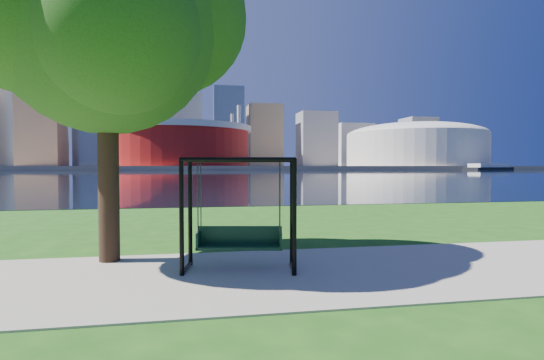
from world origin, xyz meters
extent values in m
plane|color=#1E5114|center=(0.00, 0.00, 0.00)|extent=(900.00, 900.00, 0.00)
cube|color=#9E937F|center=(0.00, -0.50, 0.01)|extent=(120.00, 4.00, 0.03)
cube|color=black|center=(0.00, 102.00, 0.01)|extent=(900.00, 180.00, 0.02)
cube|color=#937F60|center=(0.00, 306.00, 1.00)|extent=(900.00, 228.00, 2.00)
cylinder|color=maroon|center=(-10.00, 235.00, 13.00)|extent=(80.00, 80.00, 22.00)
cylinder|color=silver|center=(-10.00, 235.00, 22.50)|extent=(83.00, 83.00, 3.00)
cylinder|color=silver|center=(22.91, 254.00, 18.00)|extent=(2.00, 2.00, 32.00)
cylinder|color=silver|center=(-42.91, 254.00, 18.00)|extent=(2.00, 2.00, 32.00)
cylinder|color=silver|center=(-42.91, 216.00, 18.00)|extent=(2.00, 2.00, 32.00)
cylinder|color=silver|center=(22.91, 216.00, 18.00)|extent=(2.00, 2.00, 32.00)
cylinder|color=beige|center=(135.00, 235.00, 12.00)|extent=(84.00, 84.00, 20.00)
ellipsoid|color=beige|center=(135.00, 235.00, 21.00)|extent=(84.00, 84.00, 15.12)
cube|color=#998466|center=(-100.00, 300.00, 46.00)|extent=(26.00, 26.00, 88.00)
cube|color=slate|center=(-70.00, 325.00, 49.50)|extent=(30.00, 24.00, 95.00)
cube|color=gray|center=(-40.00, 305.00, 38.00)|extent=(24.00, 24.00, 72.00)
cube|color=silver|center=(-10.00, 335.00, 42.00)|extent=(32.00, 28.00, 80.00)
cube|color=slate|center=(25.00, 310.00, 31.00)|extent=(22.00, 22.00, 58.00)
cube|color=#998466|center=(55.00, 325.00, 26.00)|extent=(26.00, 26.00, 48.00)
cube|color=gray|center=(95.00, 315.00, 23.00)|extent=(28.00, 24.00, 42.00)
cube|color=silver|center=(135.00, 340.00, 20.00)|extent=(30.00, 26.00, 36.00)
cube|color=gray|center=(185.00, 320.00, 22.00)|extent=(24.00, 24.00, 40.00)
cube|color=#998466|center=(225.00, 335.00, 18.00)|extent=(26.00, 26.00, 32.00)
sphere|color=#998466|center=(-100.00, 300.00, 93.50)|extent=(10.00, 10.00, 10.00)
cylinder|color=black|center=(-1.49, -0.36, 1.01)|extent=(0.09, 0.09, 2.03)
cylinder|color=black|center=(0.42, -0.71, 1.01)|extent=(0.09, 0.09, 2.03)
cylinder|color=black|center=(-1.34, 0.42, 1.01)|extent=(0.09, 0.09, 2.03)
cylinder|color=black|center=(0.56, 0.07, 1.01)|extent=(0.09, 0.09, 2.03)
cylinder|color=black|center=(-0.53, -0.54, 2.03)|extent=(1.92, 0.43, 0.08)
cylinder|color=black|center=(-0.39, 0.24, 2.03)|extent=(1.92, 0.43, 0.08)
cylinder|color=black|center=(-1.42, 0.03, 2.03)|extent=(0.22, 0.79, 0.08)
cylinder|color=black|center=(-1.42, 0.03, 0.07)|extent=(0.20, 0.79, 0.06)
cylinder|color=black|center=(0.49, -0.32, 2.03)|extent=(0.22, 0.79, 0.08)
cylinder|color=black|center=(0.49, -0.32, 0.07)|extent=(0.20, 0.79, 0.06)
cube|color=black|center=(-0.46, -0.15, 0.44)|extent=(1.59, 0.67, 0.05)
cube|color=black|center=(-0.43, 0.02, 0.63)|extent=(1.52, 0.32, 0.33)
cube|color=black|center=(-1.20, -0.02, 0.56)|extent=(0.11, 0.40, 0.30)
cube|color=black|center=(0.27, -0.28, 0.56)|extent=(0.11, 0.40, 0.30)
cylinder|color=#2C2C31|center=(-1.21, -0.18, 1.34)|extent=(0.02, 0.02, 1.28)
cylinder|color=#2C2C31|center=(0.22, -0.44, 1.34)|extent=(0.02, 0.02, 1.28)
cylinder|color=#2C2C31|center=(-1.15, 0.14, 1.34)|extent=(0.02, 0.02, 1.28)
cylinder|color=#2C2C31|center=(0.28, -0.12, 1.34)|extent=(0.02, 0.02, 1.28)
cylinder|color=black|center=(-2.93, 1.05, 2.00)|extent=(0.40, 0.40, 3.99)
sphere|color=#244B16|center=(-2.93, 1.05, 4.72)|extent=(4.35, 4.35, 4.35)
sphere|color=#244B16|center=(-1.75, 1.59, 5.08)|extent=(3.27, 3.27, 3.27)
sphere|color=#244B16|center=(-4.02, 0.69, 4.90)|extent=(3.45, 3.45, 3.45)
sphere|color=#244B16|center=(-2.57, 0.05, 4.26)|extent=(2.90, 2.90, 2.90)
sphere|color=#244B16|center=(-3.47, 2.14, 5.44)|extent=(3.08, 3.08, 3.08)
cube|color=black|center=(144.56, 180.76, 0.64)|extent=(32.02, 19.16, 1.25)
cube|color=white|center=(144.56, 180.76, 2.20)|extent=(25.66, 15.43, 1.87)
camera|label=1|loc=(-1.30, -7.77, 1.91)|focal=28.00mm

